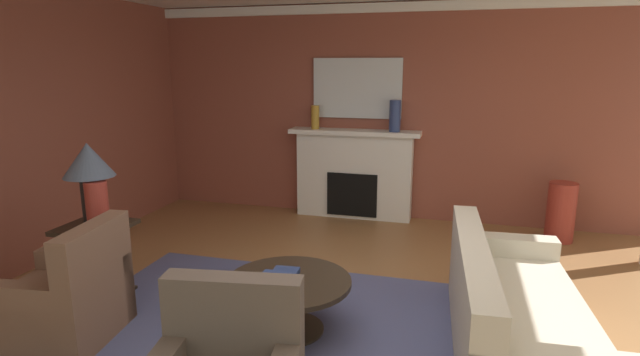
% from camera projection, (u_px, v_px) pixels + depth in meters
% --- Properties ---
extents(ground_plane, '(8.88, 8.88, 0.00)m').
position_uv_depth(ground_plane, '(338.00, 332.00, 4.04)').
color(ground_plane, olive).
extents(wall_fireplace, '(7.43, 0.12, 2.92)m').
position_uv_depth(wall_fireplace, '(396.00, 113.00, 6.85)').
color(wall_fireplace, brown).
rests_on(wall_fireplace, ground_plane).
extents(wall_window, '(0.12, 7.16, 2.92)m').
position_uv_depth(wall_window, '(3.00, 133.00, 4.90)').
color(wall_window, brown).
rests_on(wall_window, ground_plane).
extents(crown_moulding, '(7.43, 0.08, 0.12)m').
position_uv_depth(crown_moulding, '(399.00, 7.00, 6.46)').
color(crown_moulding, white).
extents(area_rug, '(3.77, 2.49, 0.01)m').
position_uv_depth(area_rug, '(289.00, 330.00, 4.05)').
color(area_rug, '#4C517A').
rests_on(area_rug, ground_plane).
extents(fireplace, '(1.80, 0.35, 1.24)m').
position_uv_depth(fireplace, '(354.00, 176.00, 6.98)').
color(fireplace, white).
rests_on(fireplace, ground_plane).
extents(mantel_mirror, '(1.23, 0.04, 0.81)m').
position_uv_depth(mantel_mirror, '(357.00, 88.00, 6.83)').
color(mantel_mirror, silver).
extents(sofa, '(1.02, 2.15, 0.85)m').
position_uv_depth(sofa, '(513.00, 320.00, 3.63)').
color(sofa, beige).
rests_on(sofa, ground_plane).
extents(armchair_near_window, '(0.89, 0.89, 0.95)m').
position_uv_depth(armchair_near_window, '(66.00, 302.00, 3.89)').
color(armchair_near_window, brown).
rests_on(armchair_near_window, ground_plane).
extents(coffee_table, '(1.00, 1.00, 0.45)m').
position_uv_depth(coffee_table, '(289.00, 293.00, 3.98)').
color(coffee_table, '#2D2319').
rests_on(coffee_table, ground_plane).
extents(side_table, '(0.56, 0.56, 0.70)m').
position_uv_depth(side_table, '(98.00, 256.00, 4.57)').
color(side_table, '#2D2319').
rests_on(side_table, ground_plane).
extents(table_lamp, '(0.44, 0.44, 0.75)m').
position_uv_depth(table_lamp, '(89.00, 168.00, 4.38)').
color(table_lamp, black).
rests_on(table_lamp, side_table).
extents(vase_tall_corner, '(0.33, 0.33, 0.73)m').
position_uv_depth(vase_tall_corner, '(561.00, 212.00, 6.06)').
color(vase_tall_corner, '#9E3328').
rests_on(vase_tall_corner, ground_plane).
extents(vase_mantel_left, '(0.11, 0.11, 0.32)m').
position_uv_depth(vase_mantel_left, '(315.00, 117.00, 6.90)').
color(vase_mantel_left, '#B7892D').
rests_on(vase_mantel_left, fireplace).
extents(vase_on_side_table, '(0.19, 0.19, 0.44)m').
position_uv_depth(vase_on_side_table, '(97.00, 206.00, 4.30)').
color(vase_on_side_table, '#9E3328').
rests_on(vase_on_side_table, side_table).
extents(vase_mantel_right, '(0.15, 0.15, 0.42)m').
position_uv_depth(vase_mantel_right, '(395.00, 116.00, 6.60)').
color(vase_mantel_right, navy).
rests_on(vase_mantel_right, fireplace).
extents(book_red_cover, '(0.22, 0.21, 0.04)m').
position_uv_depth(book_red_cover, '(285.00, 273.00, 4.02)').
color(book_red_cover, navy).
rests_on(book_red_cover, coffee_table).
extents(book_art_folio, '(0.24, 0.20, 0.05)m').
position_uv_depth(book_art_folio, '(274.00, 278.00, 3.81)').
color(book_art_folio, navy).
rests_on(book_art_folio, coffee_table).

